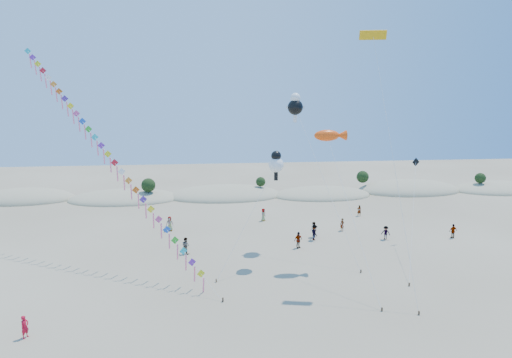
# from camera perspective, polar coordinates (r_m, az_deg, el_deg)

# --- Properties ---
(dune_ridge) EXTENTS (145.30, 11.49, 5.57)m
(dune_ridge) POSITION_cam_1_polar(r_m,az_deg,el_deg) (70.70, -3.34, -2.19)
(dune_ridge) COLOR gray
(dune_ridge) RESTS_ON ground
(kite_train) EXTENTS (21.71, 20.84, 22.04)m
(kite_train) POSITION_cam_1_polar(r_m,az_deg,el_deg) (44.48, -19.84, 4.02)
(kite_train) COLOR #3F2D1E
(kite_train) RESTS_ON ground
(fish_kite) EXTENTS (3.13, 11.06, 13.12)m
(fish_kite) POSITION_cam_1_polar(r_m,az_deg,el_deg) (41.28, 9.90, 5.71)
(fish_kite) COLOR #3F2D1E
(fish_kite) RESTS_ON ground
(cartoon_kite_low) EXTENTS (6.76, 5.27, 11.10)m
(cartoon_kite_low) POSITION_cam_1_polar(r_m,az_deg,el_deg) (41.11, 2.68, 2.13)
(cartoon_kite_low) COLOR #3F2D1E
(cartoon_kite_low) RESTS_ON ground
(cartoon_kite_high) EXTENTS (5.66, 10.35, 16.58)m
(cartoon_kite_high) POSITION_cam_1_polar(r_m,az_deg,el_deg) (46.65, 5.27, 9.72)
(cartoon_kite_high) COLOR #3F2D1E
(cartoon_kite_high) RESTS_ON ground
(parafoil_kite) EXTENTS (2.72, 8.85, 21.73)m
(parafoil_kite) POSITION_cam_1_polar(r_m,az_deg,el_deg) (39.23, 15.42, 17.44)
(parafoil_kite) COLOR #3F2D1E
(parafoil_kite) RESTS_ON ground
(dark_kite) EXTENTS (6.60, 12.55, 9.43)m
(dark_kite) POSITION_cam_1_polar(r_m,az_deg,el_deg) (48.06, 20.35, -1.46)
(dark_kite) COLOR #3F2D1E
(dark_kite) RESTS_ON ground
(flyer_foreground) EXTENTS (0.59, 0.69, 1.61)m
(flyer_foreground) POSITION_cam_1_polar(r_m,az_deg,el_deg) (34.57, -28.45, -16.94)
(flyer_foreground) COLOR #B30E25
(flyer_foreground) RESTS_ON ground
(beachgoers) EXTENTS (33.95, 12.68, 1.83)m
(beachgoers) POSITION_cam_1_polar(r_m,az_deg,el_deg) (50.43, 5.76, -6.79)
(beachgoers) COLOR slate
(beachgoers) RESTS_ON ground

